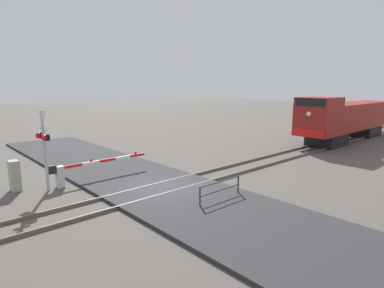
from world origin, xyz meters
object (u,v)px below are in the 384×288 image
(utility_cabinet, at_px, (15,176))
(guard_railing, at_px, (220,188))
(crossing_signal, at_px, (44,142))
(locomotive, at_px, (347,118))
(crossing_gate, at_px, (74,170))

(utility_cabinet, height_order, guard_railing, utility_cabinet)
(guard_railing, bearing_deg, crossing_signal, -141.96)
(locomotive, relative_size, guard_railing, 5.85)
(locomotive, relative_size, utility_cabinet, 9.87)
(crossing_signal, bearing_deg, utility_cabinet, -134.00)
(crossing_gate, distance_m, guard_railing, 7.61)
(crossing_signal, bearing_deg, crossing_gate, 96.48)
(crossing_gate, xyz_separation_m, utility_cabinet, (-0.92, -2.47, 0.00))
(locomotive, bearing_deg, crossing_gate, -99.01)
(locomotive, height_order, guard_railing, locomotive)
(locomotive, bearing_deg, crossing_signal, -98.18)
(crossing_signal, distance_m, utility_cabinet, 2.26)
(crossing_signal, height_order, utility_cabinet, crossing_signal)
(utility_cabinet, relative_size, guard_railing, 0.59)
(locomotive, xyz_separation_m, utility_cabinet, (-4.65, -25.94, -1.31))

